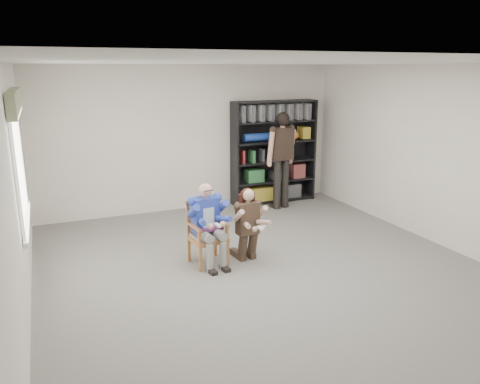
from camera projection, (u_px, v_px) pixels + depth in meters
name	position (u px, v px, depth m)	size (l,w,h in m)	color
room_shell	(273.00, 175.00, 6.00)	(6.00, 7.00, 2.80)	silver
floor	(271.00, 275.00, 6.36)	(6.00, 7.00, 0.01)	slate
window_left	(21.00, 161.00, 5.72)	(0.16, 2.00, 1.75)	white
armchair	(208.00, 233.00, 6.64)	(0.53, 0.51, 0.92)	olive
seated_man	(208.00, 224.00, 6.60)	(0.51, 0.72, 1.19)	#1E4498
kneeling_woman	(248.00, 225.00, 6.73)	(0.46, 0.73, 1.09)	#3B2C21
bookshelf	(274.00, 152.00, 9.65)	(1.80, 0.38, 2.10)	black
standing_man	(282.00, 161.00, 9.20)	(0.59, 0.33, 1.90)	black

